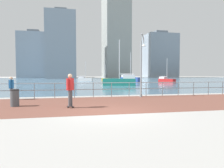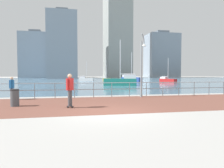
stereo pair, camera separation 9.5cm
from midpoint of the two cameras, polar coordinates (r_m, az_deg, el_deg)
ground at (r=49.06m, az=-9.32°, el=0.70°), size 220.00×220.00×0.00m
brick_paving at (r=12.01m, az=-3.28°, el=-5.49°), size 28.00×6.77×0.01m
harbor_water at (r=60.20m, az=-9.68°, el=1.07°), size 180.00×88.00×0.00m
waterfront_railing at (r=15.27m, az=-5.05°, el=-0.88°), size 25.25×0.06×1.10m
lamppost at (r=15.65m, az=8.66°, el=6.13°), size 0.62×0.69×4.80m
skateboarder at (r=10.55m, az=-11.51°, el=-0.94°), size 0.40×0.52×1.75m
bystander at (r=15.35m, az=-26.20°, el=-0.59°), size 0.24×0.55×1.55m
trash_bin at (r=12.06m, az=-25.47°, el=-3.48°), size 0.46×0.46×0.93m
sailboat_yellow at (r=52.15m, az=-7.24°, el=1.36°), size 3.77×2.20×5.06m
sailboat_gray at (r=47.19m, az=5.42°, el=1.43°), size 4.18×4.73×6.81m
sailboat_ivory at (r=43.91m, az=15.39°, el=1.03°), size 2.68×3.72×5.08m
sailboat_red at (r=31.07m, az=2.76°, el=0.79°), size 5.19×3.07×6.97m
sailboat_teal at (r=55.34m, az=-1.52°, el=1.39°), size 2.48×3.13×4.36m
tower_brick at (r=113.97m, az=-20.59°, el=7.42°), size 13.91×17.67×24.36m
tower_slate at (r=105.72m, az=1.43°, el=13.49°), size 11.88×17.29×44.54m
tower_concrete at (r=125.67m, az=13.77°, el=7.74°), size 17.87×13.79×27.32m
tower_glass at (r=92.97m, az=-13.68°, el=10.32°), size 12.37×16.03×29.87m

